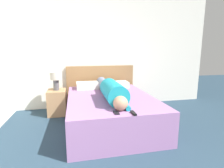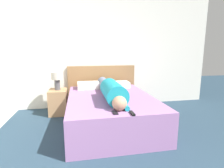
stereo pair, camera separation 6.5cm
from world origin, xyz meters
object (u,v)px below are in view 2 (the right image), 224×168
pillow_near_headboard (89,85)px  tv_remote (132,113)px  person_lying (111,90)px  pillow_second (118,85)px  bed (110,110)px  table_lamp (57,78)px  cell_phone (115,113)px  nightstand (58,102)px

pillow_near_headboard → tv_remote: bearing=-75.3°
person_lying → pillow_near_headboard: person_lying is taller
pillow_near_headboard → person_lying: bearing=-69.7°
pillow_second → tv_remote: bearing=-96.8°
bed → tv_remote: 0.96m
bed → table_lamp: size_ratio=5.30×
table_lamp → pillow_second: table_lamp is taller
person_lying → tv_remote: bearing=-81.2°
table_lamp → cell_phone: bearing=-61.0°
tv_remote → cell_phone: size_ratio=1.15×
person_lying → tv_remote: (0.13, -0.82, -0.13)m
nightstand → person_lying: 1.34m
nightstand → table_lamp: (0.00, 0.00, 0.50)m
bed → pillow_second: (0.31, 0.74, 0.32)m
pillow_near_headboard → tv_remote: size_ratio=3.26×
pillow_second → cell_phone: (-0.40, -1.58, -0.05)m
table_lamp → tv_remote: table_lamp is taller
table_lamp → pillow_second: (1.29, -0.01, -0.18)m
person_lying → tv_remote: person_lying is taller
nightstand → pillow_near_headboard: (0.65, -0.01, 0.33)m
table_lamp → pillow_near_headboard: (0.65, -0.01, -0.17)m
person_lying → pillow_second: 0.89m
pillow_near_headboard → cell_phone: (0.23, -1.58, -0.06)m
bed → cell_phone: size_ratio=15.24×
bed → tv_remote: size_ratio=13.21×
person_lying → nightstand: bearing=138.8°
nightstand → tv_remote: (1.09, -1.67, 0.27)m
nightstand → tv_remote: tv_remote is taller
table_lamp → tv_remote: (1.09, -1.67, -0.23)m
pillow_near_headboard → bed: bearing=-66.5°
table_lamp → cell_phone: (0.88, -1.59, -0.23)m
bed → cell_phone: 0.89m
table_lamp → nightstand: bearing=0.0°
person_lying → pillow_near_headboard: bearing=110.3°
pillow_second → tv_remote: pillow_second is taller
bed → cell_phone: cell_phone is taller
nightstand → cell_phone: (0.88, -1.59, 0.27)m
nightstand → pillow_near_headboard: 0.73m
bed → pillow_second: size_ratio=4.26×
person_lying → cell_phone: person_lying is taller
table_lamp → cell_phone: size_ratio=2.87×
person_lying → cell_phone: (-0.08, -0.75, -0.13)m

